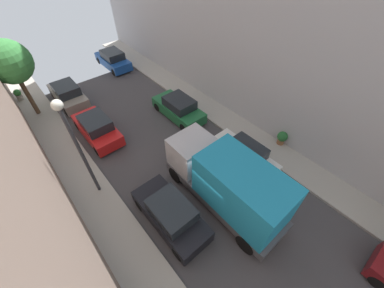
% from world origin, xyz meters
% --- Properties ---
extents(ground, '(32.00, 32.00, 0.00)m').
position_xyz_m(ground, '(0.00, 0.00, 0.00)').
color(ground, '#423F42').
extents(sidewalk_left, '(2.00, 44.00, 0.15)m').
position_xyz_m(sidewalk_left, '(-5.00, 0.00, 0.07)').
color(sidewalk_left, '#A8A399').
rests_on(sidewalk_left, ground).
extents(sidewalk_right, '(2.00, 44.00, 0.15)m').
position_xyz_m(sidewalk_right, '(5.00, 0.00, 0.07)').
color(sidewalk_right, '#A8A399').
rests_on(sidewalk_right, ground).
extents(parked_car_left_2, '(1.78, 4.20, 1.57)m').
position_xyz_m(parked_car_left_2, '(-2.70, 0.39, 0.72)').
color(parked_car_left_2, black).
rests_on(parked_car_left_2, ground).
extents(parked_car_left_3, '(1.78, 4.20, 1.57)m').
position_xyz_m(parked_car_left_3, '(-2.70, 8.42, 0.72)').
color(parked_car_left_3, red).
rests_on(parked_car_left_3, ground).
extents(parked_car_left_4, '(1.78, 4.20, 1.57)m').
position_xyz_m(parked_car_left_4, '(-2.70, 13.59, 0.72)').
color(parked_car_left_4, gray).
rests_on(parked_car_left_4, ground).
extents(parked_car_right_2, '(1.78, 4.20, 1.57)m').
position_xyz_m(parked_car_right_2, '(2.70, 0.58, 0.72)').
color(parked_car_right_2, white).
rests_on(parked_car_right_2, ground).
extents(parked_car_right_3, '(1.78, 4.20, 1.57)m').
position_xyz_m(parked_car_right_3, '(2.70, 6.60, 0.72)').
color(parked_car_right_3, '#1E6638').
rests_on(parked_car_right_3, ground).
extents(parked_car_right_4, '(1.78, 4.20, 1.57)m').
position_xyz_m(parked_car_right_4, '(2.70, 16.64, 0.72)').
color(parked_car_right_4, '#194799').
rests_on(parked_car_right_4, ground).
extents(delivery_truck, '(2.26, 6.60, 3.38)m').
position_xyz_m(delivery_truck, '(0.00, -0.58, 1.79)').
color(delivery_truck, '#4C4C51').
rests_on(delivery_truck, ground).
extents(street_tree_0, '(2.73, 2.73, 5.33)m').
position_xyz_m(street_tree_0, '(-5.09, 13.59, 4.08)').
color(street_tree_0, brown).
rests_on(street_tree_0, sidewalk_left).
extents(potted_plant_0, '(0.64, 0.64, 0.92)m').
position_xyz_m(potted_plant_0, '(5.80, 0.01, 0.67)').
color(potted_plant_0, brown).
rests_on(potted_plant_0, sidewalk_right).
extents(potted_plant_1, '(0.51, 0.51, 0.89)m').
position_xyz_m(potted_plant_1, '(-5.62, 16.28, 0.62)').
color(potted_plant_1, '#B2A899').
rests_on(potted_plant_1, sidewalk_left).
extents(lamp_post, '(0.44, 0.44, 5.76)m').
position_xyz_m(lamp_post, '(-4.60, 4.35, 3.92)').
color(lamp_post, '#333338').
rests_on(lamp_post, sidewalk_left).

